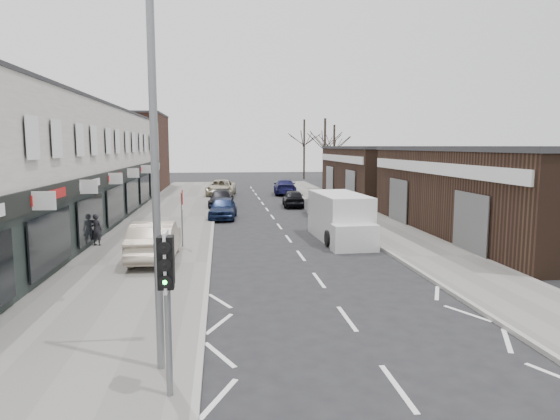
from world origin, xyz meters
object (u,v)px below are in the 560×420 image
object	(u,v)px
street_lamp	(163,152)
parked_car_left_c	(221,188)
white_van	(340,218)
parked_car_right_c	(285,187)
parked_car_left_b	(221,199)
parked_car_right_a	(324,205)
warning_sign	(182,202)
parked_car_right_b	(293,198)
sedan_on_pavement	(155,240)
parked_car_left_a	(223,208)
traffic_light	(167,275)
pedestrian	(97,229)

from	to	relation	value
street_lamp	parked_car_left_c	bearing A→B (deg)	88.28
white_van	parked_car_left_c	world-z (taller)	white_van
street_lamp	parked_car_right_c	bearing A→B (deg)	79.14
parked_car_left_b	parked_car_right_a	size ratio (longest dim) A/B	0.95
warning_sign	parked_car_right_a	world-z (taller)	warning_sign
parked_car_right_b	sedan_on_pavement	bearing A→B (deg)	69.48
street_lamp	parked_car_right_a	world-z (taller)	street_lamp
parked_car_left_a	street_lamp	bearing A→B (deg)	-88.00
white_van	sedan_on_pavement	bearing A→B (deg)	-158.60
sedan_on_pavement	parked_car_right_a	world-z (taller)	sedan_on_pavement
white_van	parked_car_right_a	distance (m)	8.59
street_lamp	warning_sign	size ratio (longest dim) A/B	2.96
parked_car_left_b	white_van	bearing A→B (deg)	-64.90
parked_car_right_a	parked_car_left_a	bearing A→B (deg)	-0.06
white_van	parked_car_right_c	size ratio (longest dim) A/B	1.18
traffic_light	street_lamp	xyz separation A→B (m)	(-0.13, 1.22, 2.20)
parked_car_left_b	parked_car_right_c	bearing A→B (deg)	60.04
sedan_on_pavement	parked_car_right_c	bearing A→B (deg)	-107.38
sedan_on_pavement	pedestrian	xyz separation A→B (m)	(-3.09, 3.29, -0.05)
parked_car_right_b	parked_car_right_a	bearing A→B (deg)	107.65
warning_sign	parked_car_right_c	world-z (taller)	warning_sign
parked_car_right_c	white_van	bearing A→B (deg)	94.02
parked_car_left_c	street_lamp	bearing A→B (deg)	-86.36
warning_sign	white_van	size ratio (longest dim) A/B	0.44
traffic_light	warning_sign	xyz separation A→B (m)	(-0.76, 14.02, -0.21)
sedan_on_pavement	parked_car_right_c	distance (m)	29.30
parked_car_left_c	parked_car_right_c	size ratio (longest dim) A/B	1.07
white_van	warning_sign	bearing A→B (deg)	-172.31
warning_sign	parked_car_right_b	bearing A→B (deg)	64.53
parked_car_left_b	parked_car_left_c	distance (m)	8.97
parked_car_right_a	white_van	bearing A→B (deg)	80.79
white_van	parked_car_left_c	size ratio (longest dim) A/B	1.11
traffic_light	parked_car_left_a	distance (m)	23.70
pedestrian	parked_car_left_b	distance (m)	15.93
traffic_light	sedan_on_pavement	world-z (taller)	traffic_light
parked_car_left_c	parked_car_right_a	xyz separation A→B (m)	(6.90, -14.69, 0.03)
warning_sign	parked_car_right_a	bearing A→B (deg)	48.93
pedestrian	parked_car_left_b	size ratio (longest dim) A/B	0.33
traffic_light	pedestrian	world-z (taller)	traffic_light
white_van	sedan_on_pavement	world-z (taller)	white_van
street_lamp	parked_car_left_c	distance (m)	37.64
sedan_on_pavement	warning_sign	bearing A→B (deg)	-110.86
parked_car_right_a	parked_car_right_c	world-z (taller)	parked_car_right_a
street_lamp	sedan_on_pavement	size ratio (longest dim) A/B	1.65
white_van	parked_car_right_a	size ratio (longest dim) A/B	1.27
warning_sign	parked_car_right_c	bearing A→B (deg)	72.61
parked_car_right_a	traffic_light	bearing A→B (deg)	68.79
pedestrian	white_van	bearing A→B (deg)	-155.13
parked_car_left_a	parked_car_right_b	size ratio (longest dim) A/B	1.06
parked_car_right_b	parked_car_right_c	distance (m)	10.01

